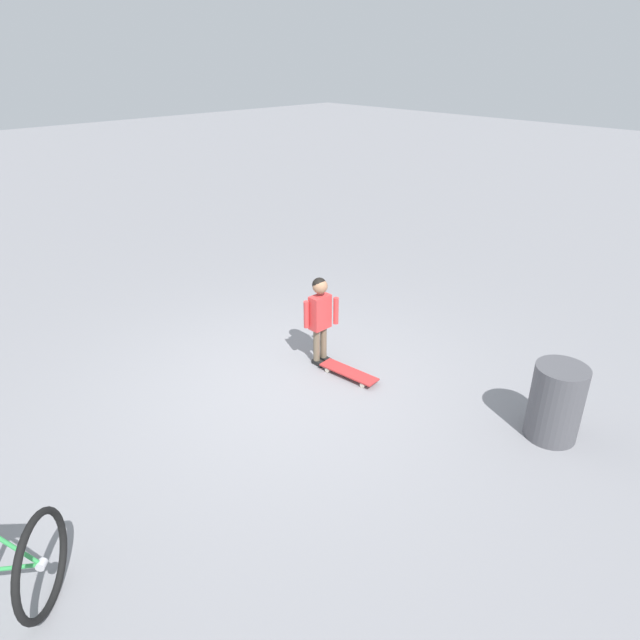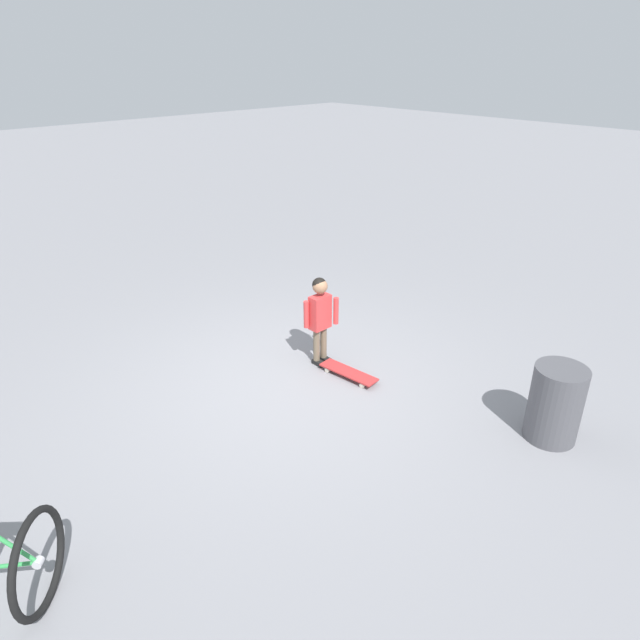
% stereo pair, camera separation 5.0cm
% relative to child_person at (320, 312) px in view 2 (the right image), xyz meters
% --- Properties ---
extents(ground_plane, '(50.00, 50.00, 0.00)m').
position_rel_child_person_xyz_m(ground_plane, '(0.14, -0.59, -0.66)').
color(ground_plane, gray).
extents(child_person, '(0.22, 0.37, 1.06)m').
position_rel_child_person_xyz_m(child_person, '(0.00, 0.00, 0.00)').
color(child_person, brown).
rests_on(child_person, ground).
extents(skateboard, '(0.72, 0.26, 0.07)m').
position_rel_child_person_xyz_m(skateboard, '(0.46, 0.00, -0.60)').
color(skateboard, '#B22D2D').
rests_on(skateboard, ground).
extents(trash_bin, '(0.48, 0.48, 0.75)m').
position_rel_child_person_xyz_m(trash_bin, '(2.51, 0.63, -0.28)').
color(trash_bin, '#4C4C51').
rests_on(trash_bin, ground).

